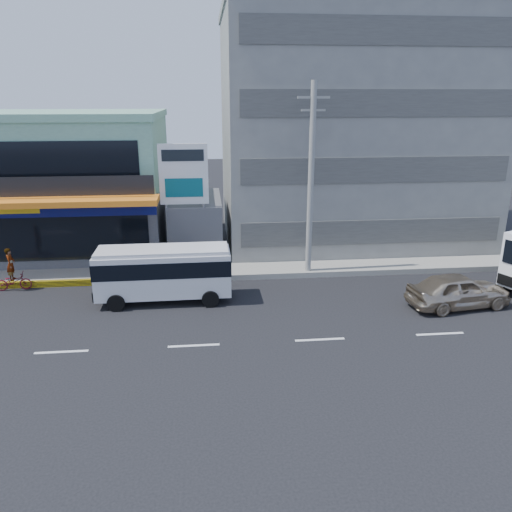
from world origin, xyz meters
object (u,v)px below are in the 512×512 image
Objects in this scene: sedan at (458,290)px; billboard at (184,181)px; concrete_building at (348,132)px; shop_building at (64,186)px; satellite_dish at (195,199)px; motorcycle_rider at (13,276)px; minibus at (164,270)px; utility_pole_near at (311,181)px.

billboard is at bearing 54.59° from sedan.
billboard is 1.47× the size of sedan.
sedan is (2.00, -12.40, -6.20)m from concrete_building.
concrete_building is at bearing 3.35° from shop_building.
shop_building is 0.77× the size of concrete_building.
satellite_dish reaches higher than motorcycle_rider.
concrete_building reaches higher than billboard.
satellite_dish is at bearing 77.43° from minibus.
billboard is 1.11× the size of minibus.
sedan is at bearing -29.56° from shop_building.
motorcycle_rider is at bearing -156.70° from concrete_building.
motorcycle_rider is at bearing -155.09° from satellite_dish.
satellite_dish is at bearing -158.20° from concrete_building.
billboard is at bearing -151.08° from concrete_building.
sedan is (20.00, -11.34, -3.20)m from shop_building.
concrete_building reaches higher than sedan.
sedan is (6.00, -4.80, -4.35)m from utility_pole_near.
concrete_building is 14.01m from sedan.
motorcycle_rider is (-19.04, -8.20, -6.28)m from concrete_building.
motorcycle_rider is at bearing -164.31° from billboard.
sedan is (12.50, -6.60, -4.13)m from billboard.
billboard reaches higher than motorcycle_rider.
utility_pole_near reaches higher than shop_building.
satellite_dish is (8.00, -2.95, -0.42)m from shop_building.
concrete_building reaches higher than shop_building.
minibus is (-7.42, -2.76, -3.60)m from utility_pole_near.
satellite_dish is 7.17m from utility_pole_near.
satellite_dish reaches higher than minibus.
sedan is (12.00, -8.40, -2.78)m from satellite_dish.
sedan is at bearing -80.84° from concrete_building.
shop_building is 8.27× the size of satellite_dish.
satellite_dish is 14.91m from sedan.
sedan is at bearing -38.66° from utility_pole_near.
shop_building is at bearing 125.29° from minibus.
shop_building is 1.24× the size of utility_pole_near.
concrete_building is at bearing 42.21° from minibus.
concrete_building reaches higher than motorcycle_rider.
utility_pole_near is (6.00, -3.60, 1.57)m from satellite_dish.
billboard is at bearing -32.32° from shop_building.
satellite_dish is at bearing 24.91° from motorcycle_rider.
utility_pole_near reaches higher than billboard.
sedan is at bearing -8.66° from minibus.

